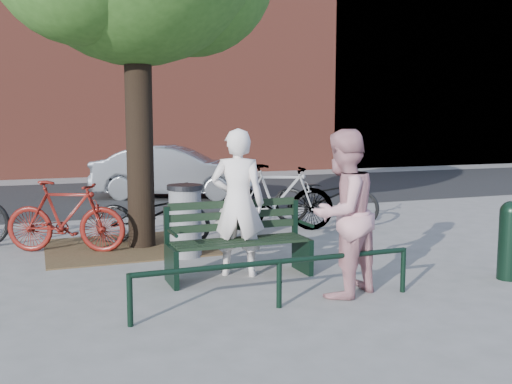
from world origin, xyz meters
name	(u,v)px	position (x,y,z in m)	size (l,w,h in m)	color
ground	(240,278)	(0.00, 0.00, 0.00)	(90.00, 90.00, 0.00)	gray
dirt_pit	(129,247)	(-1.00, 2.20, 0.01)	(2.40, 2.00, 0.02)	brown
road	(131,195)	(0.00, 8.50, 0.01)	(40.00, 7.00, 0.01)	black
townhouse_row	(99,4)	(0.17, 16.00, 6.25)	(45.00, 4.00, 14.00)	brown
park_bench	(238,238)	(0.00, 0.08, 0.48)	(1.74, 0.54, 0.97)	black
guard_railing	(279,269)	(0.00, -1.20, 0.40)	(3.06, 0.06, 0.51)	black
person_left	(238,203)	(0.03, 0.15, 0.90)	(0.66, 0.43, 1.81)	silver
person_right	(342,213)	(0.80, -1.05, 0.90)	(0.88, 0.69, 1.81)	#C2858B
bollard	(510,238)	(3.00, -1.21, 0.51)	(0.25, 0.25, 0.95)	black
litter_bin	(185,220)	(-0.33, 1.35, 0.52)	(0.50, 0.50, 1.02)	gray
bicycle_b	(66,217)	(-1.89, 2.21, 0.53)	(0.49, 1.75, 1.05)	#5D120D
bicycle_c	(153,214)	(-0.61, 2.32, 0.48)	(0.63, 1.81, 0.95)	black
bicycle_d	(278,198)	(1.65, 2.66, 0.58)	(0.55, 1.94, 1.16)	gray
bicycle_e	(325,197)	(2.69, 2.87, 0.52)	(0.68, 1.96, 1.03)	black
parked_car	(174,172)	(0.96, 7.61, 0.66)	(1.39, 3.98, 1.31)	gray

